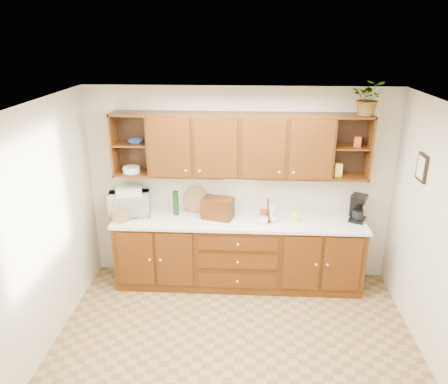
# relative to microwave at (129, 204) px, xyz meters

# --- Properties ---
(floor) EXTENTS (4.00, 4.00, 0.00)m
(floor) POSITION_rel_microwave_xyz_m (1.45, -1.54, -1.09)
(floor) COLOR olive
(floor) RESTS_ON ground
(ceiling) EXTENTS (4.00, 4.00, 0.00)m
(ceiling) POSITION_rel_microwave_xyz_m (1.45, -1.54, 1.51)
(ceiling) COLOR white
(ceiling) RESTS_ON back_wall
(back_wall) EXTENTS (4.00, 0.00, 4.00)m
(back_wall) POSITION_rel_microwave_xyz_m (1.45, 0.21, 0.21)
(back_wall) COLOR beige
(back_wall) RESTS_ON floor
(left_wall) EXTENTS (0.00, 3.50, 3.50)m
(left_wall) POSITION_rel_microwave_xyz_m (-0.55, -1.54, 0.21)
(left_wall) COLOR beige
(left_wall) RESTS_ON floor
(base_cabinets) EXTENTS (3.20, 0.60, 0.90)m
(base_cabinets) POSITION_rel_microwave_xyz_m (1.45, -0.09, -0.64)
(base_cabinets) COLOR #351806
(base_cabinets) RESTS_ON floor
(countertop) EXTENTS (3.24, 0.64, 0.04)m
(countertop) POSITION_rel_microwave_xyz_m (1.45, -0.10, -0.17)
(countertop) COLOR silver
(countertop) RESTS_ON base_cabinets
(upper_cabinets) EXTENTS (3.20, 0.33, 0.80)m
(upper_cabinets) POSITION_rel_microwave_xyz_m (1.46, 0.05, 0.81)
(upper_cabinets) COLOR #351806
(upper_cabinets) RESTS_ON back_wall
(undercabinet_light) EXTENTS (0.40, 0.05, 0.02)m
(undercabinet_light) POSITION_rel_microwave_xyz_m (1.45, -0.01, 0.38)
(undercabinet_light) COLOR white
(undercabinet_light) RESTS_ON upper_cabinets
(framed_picture) EXTENTS (0.03, 0.24, 0.30)m
(framed_picture) POSITION_rel_microwave_xyz_m (3.43, -0.64, 0.76)
(framed_picture) COLOR black
(framed_picture) RESTS_ON right_wall
(wicker_basket) EXTENTS (0.27, 0.27, 0.13)m
(wicker_basket) POSITION_rel_microwave_xyz_m (-0.07, -0.19, -0.08)
(wicker_basket) COLOR olive
(wicker_basket) RESTS_ON countertop
(microwave) EXTENTS (0.59, 0.46, 0.29)m
(microwave) POSITION_rel_microwave_xyz_m (0.00, 0.00, 0.00)
(microwave) COLOR beige
(microwave) RESTS_ON countertop
(towel_stack) EXTENTS (0.38, 0.33, 0.10)m
(towel_stack) POSITION_rel_microwave_xyz_m (0.00, 0.00, 0.20)
(towel_stack) COLOR #F1E571
(towel_stack) RESTS_ON microwave
(wine_bottle) EXTENTS (0.10, 0.10, 0.33)m
(wine_bottle) POSITION_rel_microwave_xyz_m (0.61, 0.03, 0.02)
(wine_bottle) COLOR black
(wine_bottle) RESTS_ON countertop
(woven_tray) EXTENTS (0.34, 0.09, 0.34)m
(woven_tray) POSITION_rel_microwave_xyz_m (0.86, 0.15, -0.14)
(woven_tray) COLOR olive
(woven_tray) RESTS_ON countertop
(bread_box) EXTENTS (0.44, 0.34, 0.27)m
(bread_box) POSITION_rel_microwave_xyz_m (1.17, -0.05, -0.01)
(bread_box) COLOR #351806
(bread_box) RESTS_ON countertop
(mug_tree) EXTENTS (0.26, 0.27, 0.31)m
(mug_tree) POSITION_rel_microwave_xyz_m (1.81, -0.13, -0.10)
(mug_tree) COLOR #351806
(mug_tree) RESTS_ON countertop
(canister_red) EXTENTS (0.16, 0.16, 0.13)m
(canister_red) POSITION_rel_microwave_xyz_m (1.77, -0.07, -0.08)
(canister_red) COLOR #A62E18
(canister_red) RESTS_ON countertop
(canister_white) EXTENTS (0.09, 0.09, 0.18)m
(canister_white) POSITION_rel_microwave_xyz_m (1.87, -0.09, -0.06)
(canister_white) COLOR white
(canister_white) RESTS_ON countertop
(canister_yellow) EXTENTS (0.12, 0.12, 0.12)m
(canister_yellow) POSITION_rel_microwave_xyz_m (2.17, -0.12, -0.09)
(canister_yellow) COLOR yellow
(canister_yellow) RESTS_ON countertop
(coffee_maker) EXTENTS (0.26, 0.30, 0.34)m
(coffee_maker) POSITION_rel_microwave_xyz_m (2.97, -0.01, 0.02)
(coffee_maker) COLOR black
(coffee_maker) RESTS_ON countertop
(bowl_stack) EXTENTS (0.21, 0.21, 0.05)m
(bowl_stack) POSITION_rel_microwave_xyz_m (0.13, 0.04, 0.84)
(bowl_stack) COLOR #27428F
(bowl_stack) RESTS_ON upper_cabinets
(plate_stack) EXTENTS (0.28, 0.28, 0.07)m
(plate_stack) POSITION_rel_microwave_xyz_m (0.05, 0.03, 0.47)
(plate_stack) COLOR white
(plate_stack) RESTS_ON upper_cabinets
(pantry_box_yellow) EXTENTS (0.10, 0.08, 0.16)m
(pantry_box_yellow) POSITION_rel_microwave_xyz_m (2.68, 0.02, 0.51)
(pantry_box_yellow) COLOR yellow
(pantry_box_yellow) RESTS_ON upper_cabinets
(pantry_box_red) EXTENTS (0.10, 0.10, 0.13)m
(pantry_box_red) POSITION_rel_microwave_xyz_m (2.89, 0.04, 0.88)
(pantry_box_red) COLOR #A62E18
(pantry_box_red) RESTS_ON upper_cabinets
(potted_plant) EXTENTS (0.45, 0.42, 0.42)m
(potted_plant) POSITION_rel_microwave_xyz_m (2.94, -0.02, 1.41)
(potted_plant) COLOR #999999
(potted_plant) RESTS_ON upper_cabinets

